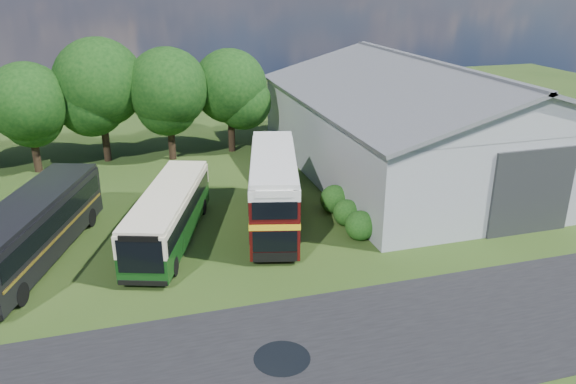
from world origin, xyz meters
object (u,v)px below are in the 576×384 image
object	(u,v)px
bus_green_single	(169,215)
bus_maroon_double	(274,191)
storage_shed	(426,115)
bus_dark_single	(33,229)

from	to	relation	value
bus_green_single	bus_maroon_double	distance (m)	6.08
bus_green_single	bus_maroon_double	xyz separation A→B (m)	(6.04, 0.37, 0.61)
storage_shed	bus_maroon_double	size ratio (longest dim) A/B	2.36
bus_green_single	bus_dark_single	bearing A→B (deg)	-158.31
bus_maroon_double	bus_dark_single	size ratio (longest dim) A/B	0.86
bus_green_single	bus_maroon_double	world-z (taller)	bus_maroon_double
bus_maroon_double	bus_dark_single	distance (m)	12.89
storage_shed	bus_green_single	xyz separation A→B (m)	(-19.60, -7.33, -2.59)
storage_shed	bus_green_single	size ratio (longest dim) A/B	2.26
bus_green_single	bus_dark_single	world-z (taller)	bus_dark_single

